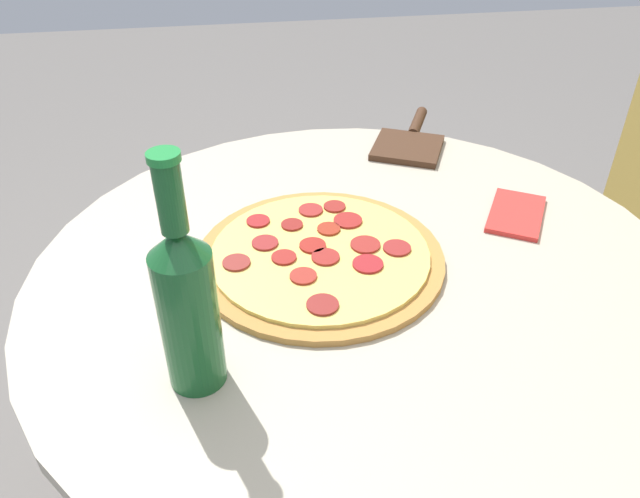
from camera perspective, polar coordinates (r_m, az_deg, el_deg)
table at (r=1.01m, az=3.29°, el=-10.47°), size 0.93×0.93×0.76m
pizza at (r=0.88m, az=-0.00°, el=-0.61°), size 0.35×0.35×0.02m
beer_bottle at (r=0.66m, az=-12.05°, el=-4.84°), size 0.06×0.06×0.28m
pizza_paddle at (r=1.22m, az=8.22°, el=9.71°), size 0.25×0.17×0.02m
napkin at (r=1.03m, az=17.49°, el=3.08°), size 0.15×0.13×0.01m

